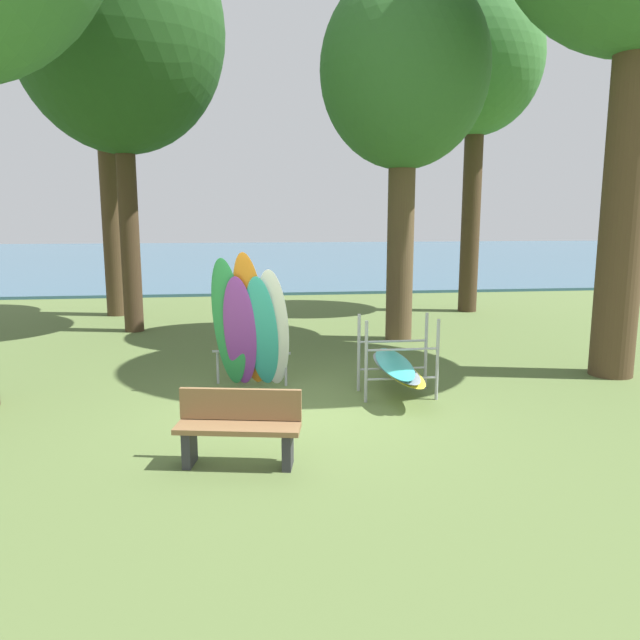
# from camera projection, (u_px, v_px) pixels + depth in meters

# --- Properties ---
(ground_plane) EXTENTS (80.00, 80.00, 0.00)m
(ground_plane) POSITION_uv_depth(u_px,v_px,m) (299.00, 409.00, 8.93)
(ground_plane) COLOR #566B38
(lake_water) EXTENTS (80.00, 36.00, 0.10)m
(lake_water) POSITION_uv_depth(u_px,v_px,m) (257.00, 257.00, 38.67)
(lake_water) COLOR #38607A
(lake_water) RESTS_ON ground
(tree_mid_behind) EXTENTS (3.09, 3.09, 8.15)m
(tree_mid_behind) POSITION_uv_depth(u_px,v_px,m) (105.00, 83.00, 16.06)
(tree_mid_behind) COLOR #4C3823
(tree_mid_behind) RESTS_ON ground
(tree_far_left_back) EXTENTS (3.54, 3.54, 8.99)m
(tree_far_left_back) POSITION_uv_depth(u_px,v_px,m) (477.00, 63.00, 16.62)
(tree_far_left_back) COLOR #42301E
(tree_far_left_back) RESTS_ON ground
(tree_far_right_back) EXTENTS (4.71, 4.71, 9.56)m
(tree_far_right_back) POSITION_uv_depth(u_px,v_px,m) (119.00, 31.00, 13.62)
(tree_far_right_back) COLOR #42301E
(tree_far_right_back) RESTS_ON ground
(tree_deep_back) EXTENTS (3.56, 3.56, 7.82)m
(tree_deep_back) POSITION_uv_depth(u_px,v_px,m) (404.00, 75.00, 12.83)
(tree_deep_back) COLOR brown
(tree_deep_back) RESTS_ON ground
(leaning_board_pile) EXTENTS (1.37, 0.90, 2.25)m
(leaning_board_pile) POSITION_uv_depth(u_px,v_px,m) (250.00, 328.00, 9.78)
(leaning_board_pile) COLOR #339E56
(leaning_board_pile) RESTS_ON ground
(board_storage_rack) EXTENTS (1.15, 2.13, 1.25)m
(board_storage_rack) POSITION_uv_depth(u_px,v_px,m) (396.00, 366.00, 9.52)
(board_storage_rack) COLOR #9EA0A5
(board_storage_rack) RESTS_ON ground
(park_bench) EXTENTS (1.45, 0.66, 0.85)m
(park_bench) POSITION_uv_depth(u_px,v_px,m) (239.00, 426.00, 6.91)
(park_bench) COLOR #2D2D33
(park_bench) RESTS_ON ground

